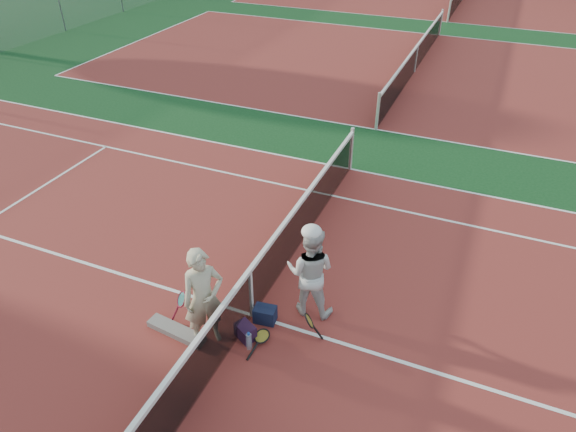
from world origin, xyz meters
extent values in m
plane|color=#0F3817|center=(0.00, 0.00, 0.00)|extent=(130.00, 130.00, 0.00)
cube|color=maroon|center=(0.00, 0.00, 0.00)|extent=(23.77, 10.97, 0.01)
cube|color=maroon|center=(0.00, 13.50, 0.00)|extent=(23.77, 10.97, 0.01)
cube|color=maroon|center=(0.00, 27.00, 0.00)|extent=(23.77, 10.97, 0.01)
imported|color=#BDB492|center=(-0.41, -0.73, 0.87)|extent=(0.74, 0.75, 1.74)
imported|color=silver|center=(0.82, 0.51, 0.83)|extent=(0.87, 0.72, 1.66)
cube|color=black|center=(0.25, -0.02, 0.14)|extent=(0.38, 0.29, 0.28)
cube|color=black|center=(0.12, -0.48, 0.13)|extent=(0.39, 0.35, 0.27)
cube|color=slate|center=(-0.94, -0.83, 0.05)|extent=(1.05, 0.35, 0.11)
cylinder|color=silver|center=(0.27, -0.65, 0.15)|extent=(0.09, 0.09, 0.30)
camera|label=1|loc=(2.95, -5.44, 6.18)|focal=32.00mm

